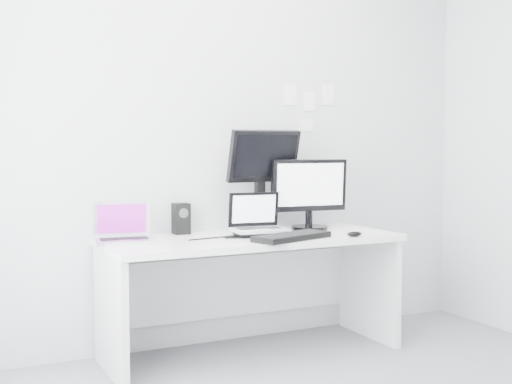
# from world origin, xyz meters

# --- Properties ---
(back_wall) EXTENTS (3.60, 0.00, 3.60)m
(back_wall) POSITION_xyz_m (0.00, 1.60, 1.35)
(back_wall) COLOR #B7B9BC
(back_wall) RESTS_ON ground
(desk) EXTENTS (1.80, 0.70, 0.73)m
(desk) POSITION_xyz_m (0.00, 1.25, 0.36)
(desk) COLOR white
(desk) RESTS_ON ground
(macbook) EXTENTS (0.35, 0.28, 0.24)m
(macbook) POSITION_xyz_m (-0.77, 1.32, 0.85)
(macbook) COLOR silver
(macbook) RESTS_ON desk
(speaker) EXTENTS (0.12, 0.12, 0.19)m
(speaker) POSITION_xyz_m (-0.35, 1.54, 0.83)
(speaker) COLOR black
(speaker) RESTS_ON desk
(dell_laptop) EXTENTS (0.35, 0.29, 0.27)m
(dell_laptop) POSITION_xyz_m (0.05, 1.25, 0.86)
(dell_laptop) COLOR silver
(dell_laptop) RESTS_ON desk
(rear_monitor) EXTENTS (0.50, 0.22, 0.67)m
(rear_monitor) POSITION_xyz_m (0.17, 1.44, 1.06)
(rear_monitor) COLOR black
(rear_monitor) RESTS_ON desk
(samsung_monitor) EXTENTS (0.54, 0.29, 0.48)m
(samsung_monitor) POSITION_xyz_m (0.48, 1.37, 0.97)
(samsung_monitor) COLOR black
(samsung_monitor) RESTS_ON desk
(keyboard) EXTENTS (0.54, 0.33, 0.03)m
(keyboard) POSITION_xyz_m (0.15, 1.01, 0.75)
(keyboard) COLOR black
(keyboard) RESTS_ON desk
(mouse) EXTENTS (0.10, 0.06, 0.03)m
(mouse) POSITION_xyz_m (0.55, 0.96, 0.75)
(mouse) COLOR black
(mouse) RESTS_ON desk
(wall_note_0) EXTENTS (0.10, 0.00, 0.14)m
(wall_note_0) POSITION_xyz_m (0.45, 1.59, 1.62)
(wall_note_0) COLOR white
(wall_note_0) RESTS_ON back_wall
(wall_note_1) EXTENTS (0.09, 0.00, 0.13)m
(wall_note_1) POSITION_xyz_m (0.60, 1.59, 1.58)
(wall_note_1) COLOR white
(wall_note_1) RESTS_ON back_wall
(wall_note_2) EXTENTS (0.10, 0.00, 0.14)m
(wall_note_2) POSITION_xyz_m (0.75, 1.59, 1.63)
(wall_note_2) COLOR white
(wall_note_2) RESTS_ON back_wall
(wall_note_3) EXTENTS (0.11, 0.00, 0.08)m
(wall_note_3) POSITION_xyz_m (0.58, 1.59, 1.42)
(wall_note_3) COLOR white
(wall_note_3) RESTS_ON back_wall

